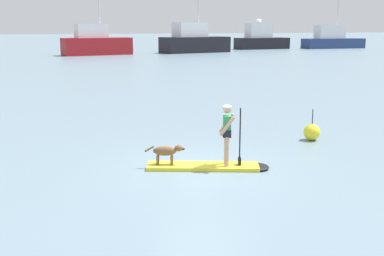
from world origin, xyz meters
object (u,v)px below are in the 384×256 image
dog (167,151)px  marker_buoy (312,132)px  person_paddler (227,130)px  moored_boat_center (96,43)px  paddleboard (211,166)px  moored_boat_outer (261,39)px  moored_boat_far_port (332,40)px  moored_boat_port (194,41)px

dog → marker_buoy: size_ratio=1.00×
person_paddler → moored_boat_center: size_ratio=0.14×
paddleboard → dog: size_ratio=3.15×
person_paddler → dog: bearing=161.4°
person_paddler → moored_boat_outer: size_ratio=0.18×
person_paddler → moored_boat_far_port: moored_boat_far_port is taller
moored_boat_port → moored_boat_far_port: bearing=11.8°
person_paddler → dog: size_ratio=1.54×
person_paddler → moored_boat_port: 55.69m
paddleboard → marker_buoy: size_ratio=3.16×
moored_boat_port → paddleboard: bearing=-106.8°
dog → paddleboard: bearing=-18.6°
moored_boat_center → moored_boat_outer: 28.07m
dog → moored_boat_far_port: bearing=53.8°
person_paddler → marker_buoy: bearing=29.6°
person_paddler → moored_boat_center: bearing=87.7°
dog → moored_boat_outer: moored_boat_outer is taller
moored_boat_far_port → moored_boat_port: bearing=-168.2°
person_paddler → moored_boat_outer: 66.62m
paddleboard → marker_buoy: 4.75m
person_paddler → dog: person_paddler is taller
person_paddler → dog: (-1.53, 0.52, -0.58)m
person_paddler → marker_buoy: 4.52m
moored_boat_outer → marker_buoy: moored_boat_outer is taller
marker_buoy → moored_boat_center: bearing=92.1°
dog → moored_boat_far_port: 72.16m
person_paddler → moored_boat_port: bearing=73.6°
person_paddler → moored_boat_far_port: size_ratio=0.16×
moored_boat_outer → person_paddler: bearing=-115.7°
marker_buoy → person_paddler: bearing=-150.4°
dog → moored_boat_port: 55.66m
person_paddler → moored_boat_port: size_ratio=0.16×
dog → marker_buoy: marker_buoy is taller
moored_boat_center → moored_boat_far_port: moored_boat_center is taller
paddleboard → dog: (-1.14, 0.38, 0.41)m
moored_boat_center → moored_boat_port: moored_boat_center is taller
person_paddler → marker_buoy: size_ratio=1.55×
moored_boat_center → paddleboard: bearing=-92.7°
person_paddler → marker_buoy: (3.88, 2.20, -0.76)m
paddleboard → moored_boat_outer: bearing=63.9°
moored_boat_outer → moored_boat_center: bearing=-163.0°
dog → moored_boat_center: moored_boat_center is taller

